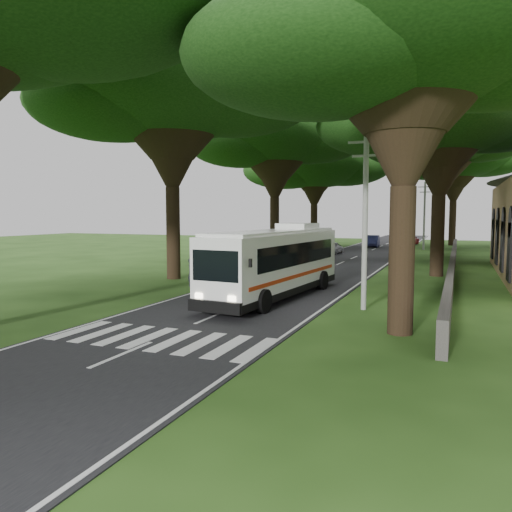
# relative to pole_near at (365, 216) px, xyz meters

# --- Properties ---
(ground) EXTENTS (140.00, 140.00, 0.00)m
(ground) POSITION_rel_pole_near_xyz_m (-5.50, -6.00, -4.18)
(ground) COLOR #203E11
(ground) RESTS_ON ground
(road) EXTENTS (8.00, 120.00, 0.04)m
(road) POSITION_rel_pole_near_xyz_m (-5.50, 19.00, -4.17)
(road) COLOR black
(road) RESTS_ON ground
(crosswalk) EXTENTS (8.00, 3.00, 0.01)m
(crosswalk) POSITION_rel_pole_near_xyz_m (-5.50, -8.00, -4.18)
(crosswalk) COLOR silver
(crosswalk) RESTS_ON ground
(property_wall) EXTENTS (0.35, 50.00, 1.20)m
(property_wall) POSITION_rel_pole_near_xyz_m (3.50, 18.00, -3.58)
(property_wall) COLOR #383533
(property_wall) RESTS_ON ground
(pole_near) EXTENTS (1.60, 0.24, 8.00)m
(pole_near) POSITION_rel_pole_near_xyz_m (0.00, 0.00, 0.00)
(pole_near) COLOR gray
(pole_near) RESTS_ON ground
(pole_mid) EXTENTS (1.60, 0.24, 8.00)m
(pole_mid) POSITION_rel_pole_near_xyz_m (0.00, 20.00, 0.00)
(pole_mid) COLOR gray
(pole_mid) RESTS_ON ground
(pole_far) EXTENTS (1.60, 0.24, 8.00)m
(pole_far) POSITION_rel_pole_near_xyz_m (0.00, 40.00, 0.00)
(pole_far) COLOR gray
(pole_far) RESTS_ON ground
(tree_l_mida) EXTENTS (15.29, 15.29, 15.51)m
(tree_l_mida) POSITION_rel_pole_near_xyz_m (-13.50, 6.00, 7.98)
(tree_l_mida) COLOR black
(tree_l_mida) RESTS_ON ground
(tree_l_midb) EXTENTS (14.27, 14.27, 14.98)m
(tree_l_midb) POSITION_rel_pole_near_xyz_m (-13.00, 24.00, 7.64)
(tree_l_midb) COLOR black
(tree_l_midb) RESTS_ON ground
(tree_l_far) EXTENTS (16.18, 16.18, 14.44)m
(tree_l_far) POSITION_rel_pole_near_xyz_m (-14.00, 42.00, 6.76)
(tree_l_far) COLOR black
(tree_l_far) RESTS_ON ground
(tree_r_near) EXTENTS (13.15, 13.15, 13.40)m
(tree_r_near) POSITION_rel_pole_near_xyz_m (2.00, -4.00, 6.29)
(tree_r_near) COLOR black
(tree_r_near) RESTS_ON ground
(tree_r_mida) EXTENTS (14.47, 14.47, 14.33)m
(tree_r_mida) POSITION_rel_pole_near_xyz_m (2.50, 14.00, 6.97)
(tree_r_mida) COLOR black
(tree_r_mida) RESTS_ON ground
(tree_r_midb) EXTENTS (13.89, 13.89, 15.14)m
(tree_r_midb) POSITION_rel_pole_near_xyz_m (2.00, 32.00, 7.86)
(tree_r_midb) COLOR black
(tree_r_midb) RESTS_ON ground
(tree_r_far) EXTENTS (15.77, 15.77, 15.53)m
(tree_r_far) POSITION_rel_pole_near_xyz_m (3.00, 50.00, 7.92)
(tree_r_far) COLOR black
(tree_r_far) RESTS_ON ground
(coach_bus) EXTENTS (3.47, 11.88, 3.45)m
(coach_bus) POSITION_rel_pole_near_xyz_m (-4.70, 1.48, -2.32)
(coach_bus) COLOR white
(coach_bus) RESTS_ON ground
(distant_car_a) EXTENTS (1.80, 3.99, 1.33)m
(distant_car_a) POSITION_rel_pole_near_xyz_m (-8.50, 29.57, -3.49)
(distant_car_a) COLOR #A5A6AA
(distant_car_a) RESTS_ON road
(distant_car_b) EXTENTS (1.84, 4.55, 1.47)m
(distant_car_b) POSITION_rel_pole_near_xyz_m (-6.37, 42.52, -3.42)
(distant_car_b) COLOR navy
(distant_car_b) RESTS_ON road
(distant_car_c) EXTENTS (2.64, 5.21, 1.45)m
(distant_car_c) POSITION_rel_pole_near_xyz_m (-2.50, 48.82, -3.43)
(distant_car_c) COLOR maroon
(distant_car_c) RESTS_ON road
(pedestrian) EXTENTS (0.40, 0.60, 1.64)m
(pedestrian) POSITION_rel_pole_near_xyz_m (-10.72, 3.45, -3.36)
(pedestrian) COLOR black
(pedestrian) RESTS_ON ground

